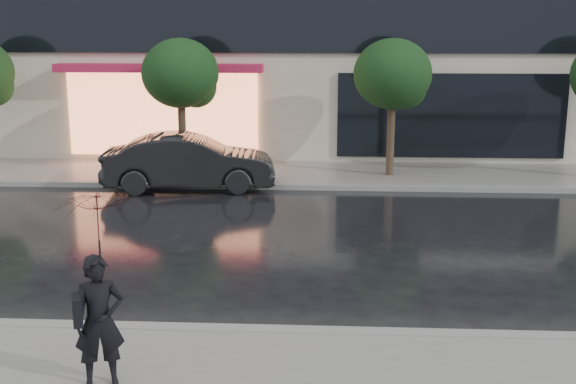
{
  "coord_description": "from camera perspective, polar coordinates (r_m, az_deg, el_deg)",
  "views": [
    {
      "loc": [
        1.23,
        -10.51,
        4.34
      ],
      "look_at": [
        0.51,
        2.14,
        1.4
      ],
      "focal_mm": 45.0,
      "sensor_mm": 36.0,
      "label": 1
    }
  ],
  "objects": [
    {
      "name": "ground",
      "position": [
        11.44,
        -3.21,
        -9.26
      ],
      "size": [
        120.0,
        120.0,
        0.0
      ],
      "primitive_type": "plane",
      "color": "black",
      "rests_on": "ground"
    },
    {
      "name": "sidewalk_far",
      "position": [
        21.23,
        -0.14,
        1.44
      ],
      "size": [
        60.0,
        3.5,
        0.12
      ],
      "primitive_type": "cube",
      "color": "slate",
      "rests_on": "ground"
    },
    {
      "name": "curb_near",
      "position": [
        10.5,
        -3.84,
        -10.97
      ],
      "size": [
        60.0,
        0.25,
        0.14
      ],
      "primitive_type": "cube",
      "color": "gray",
      "rests_on": "ground"
    },
    {
      "name": "curb_far",
      "position": [
        19.52,
        -0.44,
        0.44
      ],
      "size": [
        60.0,
        0.25,
        0.14
      ],
      "primitive_type": "cube",
      "color": "gray",
      "rests_on": "ground"
    },
    {
      "name": "tree_mid_west",
      "position": [
        21.0,
        -8.31,
        9.07
      ],
      "size": [
        2.2,
        2.2,
        3.99
      ],
      "color": "#33261C",
      "rests_on": "ground"
    },
    {
      "name": "tree_mid_east",
      "position": [
        20.67,
        8.43,
        9.0
      ],
      "size": [
        2.2,
        2.2,
        3.99
      ],
      "color": "#33261C",
      "rests_on": "ground"
    },
    {
      "name": "parked_car",
      "position": [
        19.51,
        -7.81,
        2.35
      ],
      "size": [
        4.71,
        2.12,
        1.5
      ],
      "primitive_type": "imported",
      "rotation": [
        0.0,
        0.0,
        1.69
      ],
      "color": "black",
      "rests_on": "ground"
    },
    {
      "name": "pedestrian_with_umbrella",
      "position": [
        8.65,
        -14.73,
        -5.01
      ],
      "size": [
        1.29,
        1.3,
        2.38
      ],
      "rotation": [
        0.0,
        0.0,
        0.33
      ],
      "color": "black",
      "rests_on": "sidewalk_near"
    }
  ]
}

